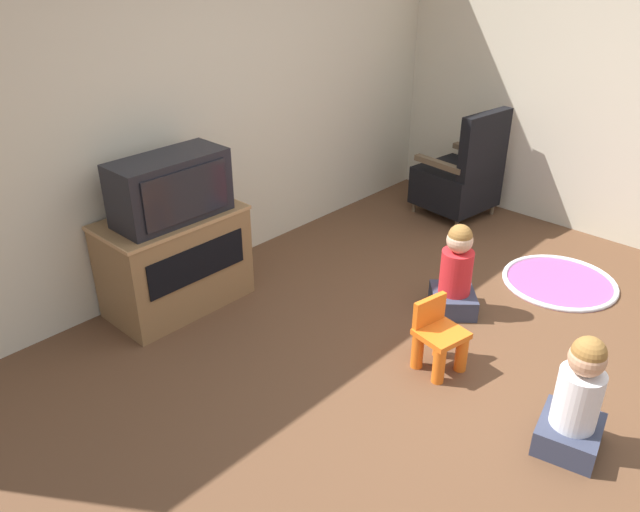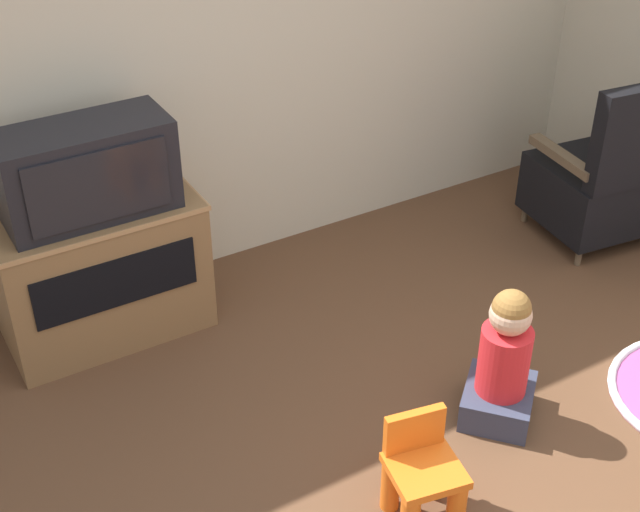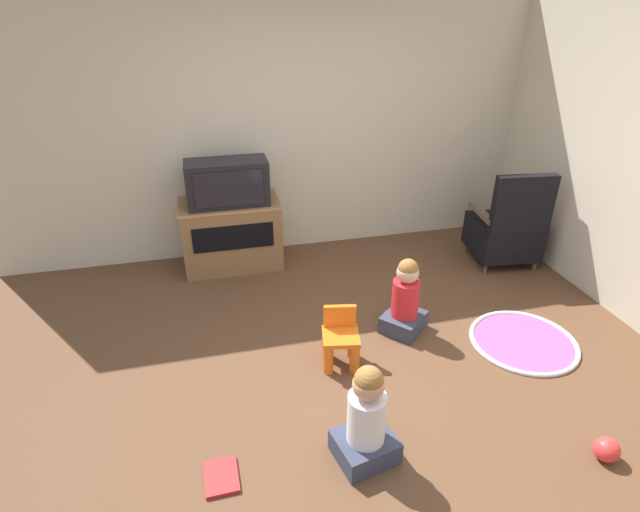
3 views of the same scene
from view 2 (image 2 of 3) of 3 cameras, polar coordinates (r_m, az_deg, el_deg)
The scene contains 6 objects.
wall_back at distance 4.40m, azimuth -11.04°, elevation 13.68°, with size 5.56×0.12×2.63m.
tv_cabinet at distance 4.40m, azimuth -13.93°, elevation -0.73°, with size 0.98×0.54×0.69m.
television at distance 4.08m, azimuth -14.73°, elevation 5.29°, with size 0.77×0.36×0.43m.
black_armchair at distance 5.24m, azimuth 17.64°, elevation 4.64°, with size 0.68×0.68×1.01m.
yellow_kid_chair at distance 3.50m, azimuth 6.57°, elevation -13.90°, with size 0.31×0.30×0.45m.
child_watching_left at distance 3.90m, azimuth 11.65°, elevation -6.78°, with size 0.45×0.44×0.66m.
Camera 2 is at (-1.59, -1.61, 2.75)m, focal length 50.00 mm.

